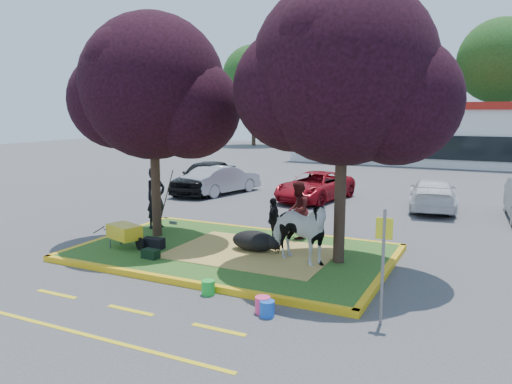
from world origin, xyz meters
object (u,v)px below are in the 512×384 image
at_px(wheelbarrow, 125,232).
at_px(sign_post, 383,256).
at_px(bucket_pink, 263,305).
at_px(car_black, 205,177).
at_px(handler, 156,198).
at_px(bucket_blue, 267,309).
at_px(bucket_green, 208,288).
at_px(car_silver, 222,179).
at_px(calf, 254,241).
at_px(cow, 298,231).

xyz_separation_m(wheelbarrow, sign_post, (7.31, -1.58, 0.71)).
xyz_separation_m(bucket_pink, car_black, (-8.45, 11.63, 0.61)).
bearing_deg(sign_post, handler, 149.93).
xyz_separation_m(bucket_blue, car_black, (-8.60, 11.75, 0.62)).
relative_size(wheelbarrow, car_black, 0.38).
xyz_separation_m(handler, bucket_pink, (5.83, -4.39, -0.96)).
distance_m(bucket_green, bucket_blue, 1.68).
xyz_separation_m(sign_post, car_silver, (-9.81, 11.38, -0.64)).
xyz_separation_m(bucket_pink, car_silver, (-7.64, 11.85, 0.51)).
bearing_deg(handler, bucket_blue, -112.69).
relative_size(handler, bucket_pink, 5.99).
bearing_deg(bucket_green, bucket_pink, -14.30).
bearing_deg(car_silver, calf, 138.07).
height_order(handler, car_silver, handler).
xyz_separation_m(wheelbarrow, car_black, (-3.31, 9.58, 0.17)).
relative_size(bucket_pink, car_silver, 0.08).
height_order(bucket_pink, car_black, car_black).
distance_m(calf, handler, 4.21).
relative_size(bucket_green, bucket_blue, 1.01).
bearing_deg(bucket_blue, handler, 143.01).
xyz_separation_m(cow, bucket_green, (-1.08, -2.47, -0.80)).
bearing_deg(car_black, wheelbarrow, -75.96).
bearing_deg(handler, bucket_green, -118.25).
bearing_deg(calf, car_silver, 131.33).
bearing_deg(wheelbarrow, bucket_green, -6.29).
height_order(sign_post, bucket_green, sign_post).
height_order(calf, car_silver, car_silver).
bearing_deg(calf, wheelbarrow, -151.83).
height_order(cow, sign_post, sign_post).
bearing_deg(bucket_green, handler, 137.44).
height_order(handler, car_black, handler).
distance_m(wheelbarrow, bucket_blue, 5.73).
relative_size(calf, car_black, 0.28).
height_order(wheelbarrow, bucket_green, wheelbarrow).
relative_size(handler, sign_post, 0.90).
distance_m(cow, bucket_green, 2.81).
height_order(handler, bucket_pink, handler).
distance_m(sign_post, car_black, 15.42).
bearing_deg(bucket_pink, wheelbarrow, 158.22).
distance_m(calf, car_black, 10.62).
xyz_separation_m(calf, bucket_green, (0.36, -2.97, -0.27)).
height_order(bucket_green, bucket_pink, bucket_pink).
relative_size(bucket_blue, car_silver, 0.08).
distance_m(handler, wheelbarrow, 2.49).
height_order(calf, bucket_blue, calf).
xyz_separation_m(handler, car_silver, (-1.81, 7.46, -0.45)).
relative_size(cow, handler, 0.98).
xyz_separation_m(calf, sign_post, (3.99, -2.87, 0.88)).
distance_m(bucket_blue, car_black, 14.57).
xyz_separation_m(car_black, car_silver, (0.81, 0.22, -0.10)).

